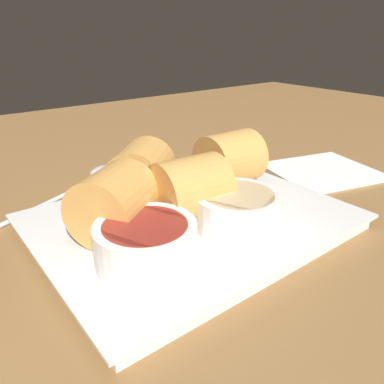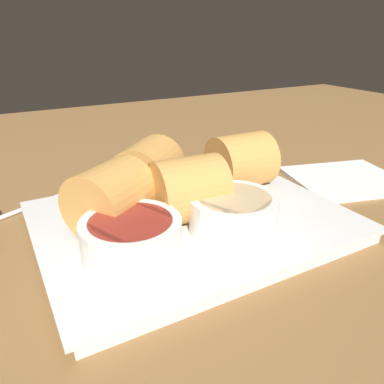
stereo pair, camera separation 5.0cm
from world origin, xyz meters
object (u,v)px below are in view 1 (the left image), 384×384
dipping_bowl_far (146,242)px  spoon (97,176)px  dipping_bowl_near (237,209)px  napkin (321,171)px  serving_plate (192,222)px

dipping_bowl_far → spoon: size_ratio=0.40×
dipping_bowl_near → spoon: 22.01cm
spoon → dipping_bowl_far: bearing=75.2°
spoon → napkin: size_ratio=1.23×
serving_plate → spoon: same height
dipping_bowl_far → spoon: bearing=-104.8°
dipping_bowl_near → dipping_bowl_far: size_ratio=1.00×
dipping_bowl_near → napkin: dipping_bowl_near is taller
spoon → napkin: (-24.95, 16.07, -0.38)cm
dipping_bowl_near → napkin: bearing=-165.5°
serving_plate → napkin: 23.04cm
serving_plate → dipping_bowl_far: (7.57, 4.07, 2.51)cm
dipping_bowl_near → napkin: size_ratio=0.50×
serving_plate → dipping_bowl_near: dipping_bowl_near is taller
dipping_bowl_far → spoon: dipping_bowl_far is taller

